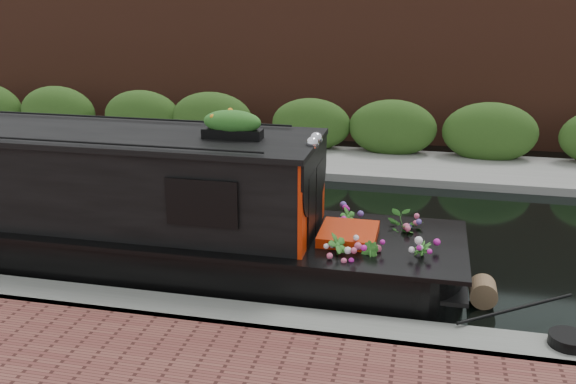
# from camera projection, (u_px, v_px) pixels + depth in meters

# --- Properties ---
(ground) EXTENTS (80.00, 80.00, 0.00)m
(ground) POSITION_uv_depth(u_px,v_px,m) (244.00, 228.00, 10.92)
(ground) COLOR black
(ground) RESTS_ON ground
(near_bank_coping) EXTENTS (40.00, 0.60, 0.50)m
(near_bank_coping) POSITION_uv_depth(u_px,v_px,m) (167.00, 323.00, 7.86)
(near_bank_coping) COLOR slate
(near_bank_coping) RESTS_ON ground
(far_bank_path) EXTENTS (40.00, 2.40, 0.34)m
(far_bank_path) POSITION_uv_depth(u_px,v_px,m) (296.00, 164.00, 14.82)
(far_bank_path) COLOR gray
(far_bank_path) RESTS_ON ground
(far_hedge) EXTENTS (40.00, 1.10, 2.80)m
(far_hedge) POSITION_uv_depth(u_px,v_px,m) (304.00, 154.00, 15.65)
(far_hedge) COLOR #2C4F1A
(far_hedge) RESTS_ON ground
(far_brick_wall) EXTENTS (40.00, 1.00, 8.00)m
(far_brick_wall) POSITION_uv_depth(u_px,v_px,m) (319.00, 135.00, 17.60)
(far_brick_wall) COLOR #52291B
(far_brick_wall) RESTS_ON ground
(narrowboat) EXTENTS (11.17, 1.98, 2.61)m
(narrowboat) POSITION_uv_depth(u_px,v_px,m) (55.00, 212.00, 9.38)
(narrowboat) COLOR black
(narrowboat) RESTS_ON ground
(rope_fender) EXTENTS (0.35, 0.36, 0.35)m
(rope_fender) POSITION_uv_depth(u_px,v_px,m) (483.00, 292.00, 8.28)
(rope_fender) COLOR brown
(rope_fender) RESTS_ON ground
(coiled_mooring_rope) EXTENTS (0.43, 0.43, 0.12)m
(coiled_mooring_rope) POSITION_uv_depth(u_px,v_px,m) (569.00, 340.00, 6.90)
(coiled_mooring_rope) COLOR black
(coiled_mooring_rope) RESTS_ON near_bank_coping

